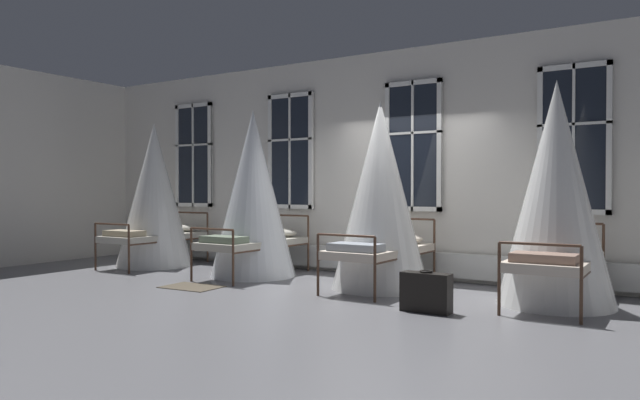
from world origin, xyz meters
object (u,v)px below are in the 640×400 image
at_px(cot_third, 380,198).
at_px(suitcase_dark, 426,292).
at_px(cot_second, 253,196).
at_px(cot_first, 154,197).
at_px(cot_fourth, 556,196).

height_order(cot_third, suitcase_dark, cot_third).
height_order(cot_second, suitcase_dark, cot_second).
height_order(cot_first, cot_third, cot_third).
bearing_deg(cot_third, cot_second, 90.53).
xyz_separation_m(cot_first, cot_second, (2.29, -0.04, 0.03)).
bearing_deg(cot_second, cot_third, -89.19).
relative_size(cot_first, cot_fourth, 0.96).
bearing_deg(cot_first, cot_third, -91.63).
xyz_separation_m(cot_second, cot_fourth, (4.52, 0.03, 0.02)).
xyz_separation_m(cot_first, suitcase_dark, (5.66, -1.21, -1.02)).
xyz_separation_m(cot_second, suitcase_dark, (3.38, -1.16, -1.05)).
distance_m(cot_fourth, suitcase_dark, 1.97).
xyz_separation_m(cot_fourth, suitcase_dark, (-1.14, -1.20, -1.07)).
distance_m(cot_second, cot_fourth, 4.52).
bearing_deg(cot_first, cot_fourth, -91.05).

